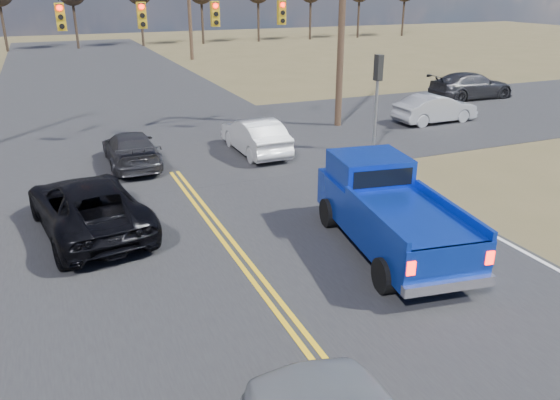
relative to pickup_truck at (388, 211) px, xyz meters
name	(u,v)px	position (x,y,z in m)	size (l,w,h in m)	color
road_main	(204,211)	(-3.70, 4.25, -1.04)	(14.00, 120.00, 0.02)	#28282B
road_cross	(153,145)	(-3.70, 12.25, -1.04)	(120.00, 12.00, 0.02)	#28282B
signal_gantry	(156,22)	(-3.20, 12.03, 4.03)	(19.60, 4.83, 10.00)	#473323
utility_poles	(146,19)	(-3.70, 11.25, 4.19)	(19.60, 58.32, 10.00)	#473323
treeline	(112,0)	(-3.70, 21.21, 4.67)	(87.00, 117.80, 7.40)	#33261C
pickup_truck	(388,211)	(0.00, 0.00, 0.00)	(2.93, 5.94, 2.14)	black
black_suv	(88,206)	(-6.99, 4.08, -0.28)	(2.51, 5.45, 1.52)	black
white_car_queue	(255,136)	(-0.06, 9.47, -0.32)	(1.52, 4.35, 1.43)	white
dgrey_car_queue	(131,149)	(-4.96, 9.75, -0.39)	(1.80, 4.44, 1.29)	#2E2E33
cross_car_east_near	(435,109)	(10.06, 10.94, -0.33)	(4.27, 1.49, 1.41)	#A7AAAF
cross_car_east_far	(471,86)	(16.04, 15.20, -0.26)	(5.35, 2.17, 1.55)	#2C2C31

